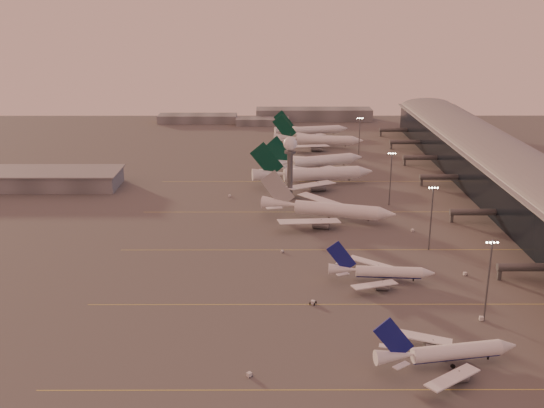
{
  "coord_description": "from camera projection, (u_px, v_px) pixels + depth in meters",
  "views": [
    {
      "loc": [
        -4.17,
        -165.93,
        88.17
      ],
      "look_at": [
        -3.48,
        78.37,
        10.57
      ],
      "focal_mm": 42.0,
      "sensor_mm": 36.0,
      "label": 1
    }
  ],
  "objects": [
    {
      "name": "gsv_tug_mid",
      "position": [
        313.0,
        303.0,
        194.34
      ],
      "size": [
        4.59,
        3.77,
        1.13
      ],
      "color": "silver",
      "rests_on": "ground"
    },
    {
      "name": "greentail_b",
      "position": [
        316.0,
        163.0,
        349.36
      ],
      "size": [
        54.91,
        43.58,
        20.81
      ],
      "color": "white",
      "rests_on": "ground"
    },
    {
      "name": "gsv_truck_b",
      "position": [
        466.0,
        272.0,
        214.81
      ],
      "size": [
        5.87,
        3.08,
        2.25
      ],
      "color": "silver",
      "rests_on": "ground"
    },
    {
      "name": "greentail_c",
      "position": [
        319.0,
        142.0,
        403.32
      ],
      "size": [
        57.53,
        46.21,
        20.93
      ],
      "color": "white",
      "rests_on": "ground"
    },
    {
      "name": "distant_horizon",
      "position": [
        279.0,
        116.0,
        493.56
      ],
      "size": [
        165.0,
        37.5,
        9.0
      ],
      "color": "slate",
      "rests_on": "ground"
    },
    {
      "name": "greentail_d",
      "position": [
        312.0,
        132.0,
        436.17
      ],
      "size": [
        51.97,
        41.52,
        19.15
      ],
      "color": "white",
      "rests_on": "ground"
    },
    {
      "name": "gsv_truck_d",
      "position": [
        230.0,
        194.0,
        302.01
      ],
      "size": [
        3.31,
        5.4,
        2.05
      ],
      "color": "silver",
      "rests_on": "ground"
    },
    {
      "name": "terminal",
      "position": [
        518.0,
        183.0,
        286.88
      ],
      "size": [
        57.0,
        362.0,
        23.04
      ],
      "color": "black",
      "rests_on": "ground"
    },
    {
      "name": "radar_tower",
      "position": [
        290.0,
        155.0,
        292.88
      ],
      "size": [
        6.4,
        6.4,
        31.1
      ],
      "color": "#515358",
      "rests_on": "ground"
    },
    {
      "name": "mast_d",
      "position": [
        359.0,
        136.0,
        371.43
      ],
      "size": [
        3.6,
        0.56,
        25.0
      ],
      "color": "#515358",
      "rests_on": "ground"
    },
    {
      "name": "gsv_catering_b",
      "position": [
        413.0,
        227.0,
        255.6
      ],
      "size": [
        5.54,
        3.69,
        4.18
      ],
      "color": "silver",
      "rests_on": "ground"
    },
    {
      "name": "mast_a",
      "position": [
        489.0,
        276.0,
        180.84
      ],
      "size": [
        3.6,
        0.56,
        25.0
      ],
      "color": "#515358",
      "rests_on": "ground"
    },
    {
      "name": "greentail_a",
      "position": [
        314.0,
        177.0,
        321.17
      ],
      "size": [
        62.91,
        50.42,
        22.98
      ],
      "color": "white",
      "rests_on": "ground"
    },
    {
      "name": "gsv_truck_a",
      "position": [
        251.0,
        372.0,
        156.78
      ],
      "size": [
        5.92,
        5.19,
        2.36
      ],
      "color": "silver",
      "rests_on": "ground"
    },
    {
      "name": "gsv_truck_c",
      "position": [
        283.0,
        250.0,
        234.63
      ],
      "size": [
        4.66,
        4.37,
        1.9
      ],
      "color": "silver",
      "rests_on": "ground"
    },
    {
      "name": "mast_c",
      "position": [
        391.0,
        176.0,
        285.66
      ],
      "size": [
        3.6,
        0.56,
        25.0
      ],
      "color": "#515358",
      "rests_on": "ground"
    },
    {
      "name": "gsv_catering_a",
      "position": [
        483.0,
        313.0,
        183.9
      ],
      "size": [
        5.98,
        3.29,
        4.68
      ],
      "color": "silver",
      "rests_on": "ground"
    },
    {
      "name": "narrowbody_near",
      "position": [
        446.0,
        355.0,
        160.71
      ],
      "size": [
        38.72,
        30.64,
        15.24
      ],
      "color": "white",
      "rests_on": "ground"
    },
    {
      "name": "taxiway_markings",
      "position": [
        361.0,
        249.0,
        238.3
      ],
      "size": [
        180.0,
        185.25,
        0.02
      ],
      "color": "#EBDB53",
      "rests_on": "ground"
    },
    {
      "name": "gsv_tug_far",
      "position": [
        338.0,
        213.0,
        277.41
      ],
      "size": [
        3.11,
        4.05,
        1.02
      ],
      "color": "silver",
      "rests_on": "ground"
    },
    {
      "name": "narrowbody_mid",
      "position": [
        381.0,
        274.0,
        209.62
      ],
      "size": [
        35.71,
        28.42,
        13.95
      ],
      "color": "white",
      "rests_on": "ground"
    },
    {
      "name": "hangar",
      "position": [
        38.0,
        179.0,
        316.64
      ],
      "size": [
        82.0,
        27.0,
        8.5
      ],
      "color": "slate",
      "rests_on": "ground"
    },
    {
      "name": "ground",
      "position": [
        285.0,
        320.0,
        184.85
      ],
      "size": [
        700.0,
        700.0,
        0.0
      ],
      "primitive_type": "plane",
      "color": "#504D4D",
      "rests_on": "ground"
    },
    {
      "name": "mast_b",
      "position": [
        431.0,
        215.0,
        233.25
      ],
      "size": [
        3.6,
        0.56,
        25.0
      ],
      "color": "#515358",
      "rests_on": "ground"
    },
    {
      "name": "widebody_white",
      "position": [
        328.0,
        212.0,
        268.45
      ],
      "size": [
        56.66,
        44.8,
        20.42
      ],
      "color": "white",
      "rests_on": "ground"
    }
  ]
}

